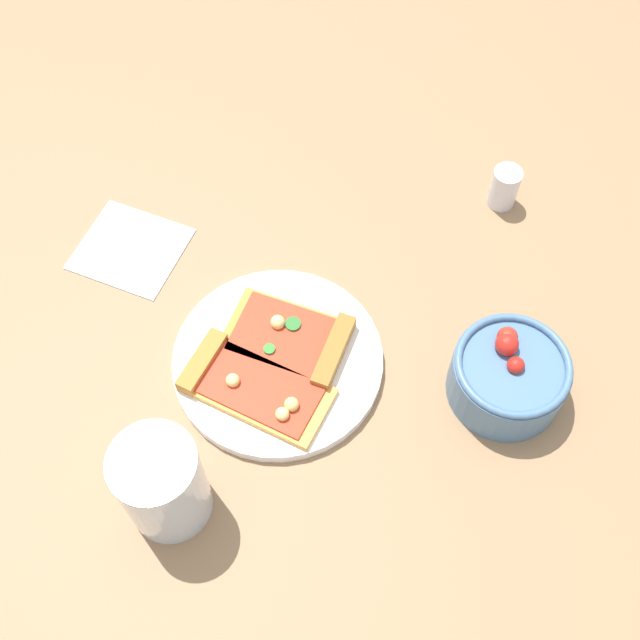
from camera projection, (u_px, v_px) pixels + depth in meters
name	position (u px, v px, depth m)	size (l,w,h in m)	color
ground_plane	(306.00, 378.00, 0.87)	(2.40, 2.40, 0.00)	#93704C
plate	(278.00, 361.00, 0.88)	(0.23, 0.23, 0.01)	white
pizza_slice_near	(249.00, 385.00, 0.85)	(0.12, 0.17, 0.02)	gold
pizza_slice_far	(295.00, 340.00, 0.87)	(0.12, 0.15, 0.02)	gold
salad_bowl	(508.00, 376.00, 0.84)	(0.12, 0.12, 0.08)	#4C7299
soda_glass	(163.00, 485.00, 0.75)	(0.08, 0.08, 0.12)	silver
paper_napkin	(131.00, 248.00, 0.96)	(0.11, 0.12, 0.00)	white
pepper_shaker	(505.00, 184.00, 0.97)	(0.03, 0.03, 0.07)	silver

